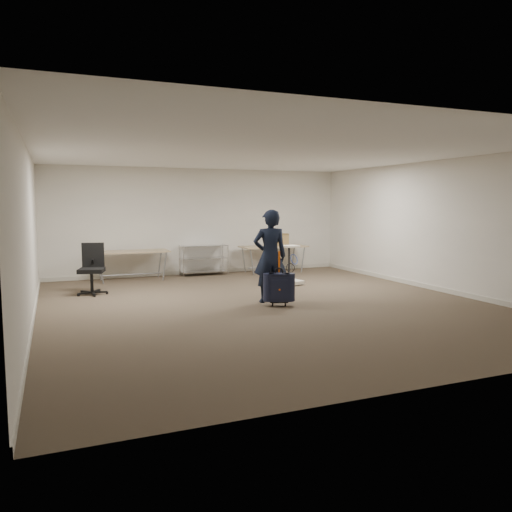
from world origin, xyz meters
name	(u,v)px	position (x,y,z in m)	size (l,w,h in m)	color
ground	(267,305)	(0.00, 0.00, 0.00)	(9.00, 9.00, 0.00)	#46392A
room_shell	(241,290)	(0.00, 1.38, 0.05)	(8.00, 9.00, 9.00)	white
folding_table_left	(131,253)	(-1.90, 3.95, 0.68)	(1.80, 0.75, 0.73)	#9F8361
folding_table_right	(273,248)	(1.90, 3.95, 0.68)	(1.80, 0.75, 0.73)	#9F8361
wire_shelf	(204,258)	(0.00, 4.20, 0.44)	(1.22, 0.47, 0.80)	silver
person	(270,256)	(0.15, 0.20, 0.88)	(0.64, 0.42, 1.77)	black
suitcase	(279,288)	(0.15, -0.22, 0.35)	(0.42, 0.33, 1.02)	#161F31
office_chair	(92,279)	(-2.93, 2.37, 0.32)	(0.64, 0.64, 1.06)	black
equipment_cart	(290,274)	(1.42, 1.92, 0.24)	(0.57, 0.57, 0.92)	beige
cardboard_box	(280,240)	(2.11, 3.96, 0.89)	(0.44, 0.33, 0.33)	#976A46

